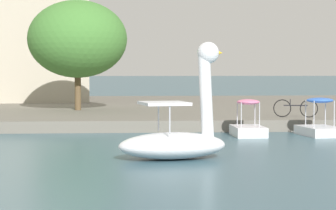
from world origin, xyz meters
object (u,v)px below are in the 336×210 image
Objects in this scene: pedal_boat_pink at (248,126)px; pedal_boat_blue at (320,125)px; bicycle_parked at (295,108)px; tree_broadleaf_right at (78,39)px; swan_boat at (177,135)px.

pedal_boat_blue is (2.65, -0.02, 0.00)m from pedal_boat_pink.
pedal_boat_pink reaches higher than bicycle_parked.
pedal_boat_blue is 1.23× the size of bicycle_parked.
pedal_boat_blue is at bearing -88.66° from bicycle_parked.
pedal_boat_blue is 13.42m from tree_broadleaf_right.
tree_broadleaf_right is at bearing 147.74° from bicycle_parked.
swan_boat is at bearing -116.62° from pedal_boat_pink.
tree_broadleaf_right is at bearing 102.91° from swan_boat.
pedal_boat_blue is 0.32× the size of tree_broadleaf_right.
swan_boat is 1.68× the size of pedal_boat_pink.
pedal_boat_pink is 2.65m from pedal_boat_blue.
swan_boat reaches higher than pedal_boat_blue.
swan_boat is 7.06m from pedal_boat_pink.
bicycle_parked is (2.57, 3.15, 0.45)m from pedal_boat_pink.
pedal_boat_pink is at bearing 63.38° from swan_boat.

